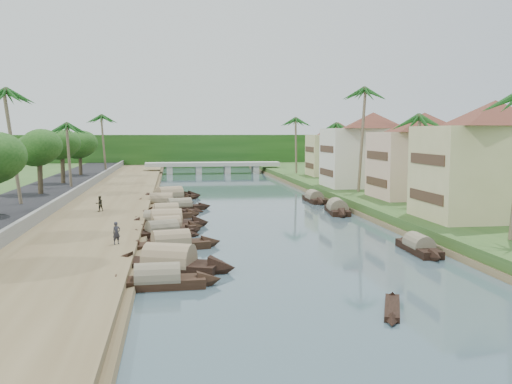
{
  "coord_description": "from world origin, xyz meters",
  "views": [
    {
      "loc": [
        -8.43,
        -47.69,
        8.68
      ],
      "look_at": [
        0.82,
        15.17,
        2.0
      ],
      "focal_mm": 40.0,
      "sensor_mm": 36.0,
      "label": 1
    }
  ],
  "objects": [
    {
      "name": "canoe_1",
      "position": [
        -8.44,
        -1.32,
        0.1
      ],
      "size": [
        4.87,
        3.22,
        0.83
      ],
      "rotation": [
        0.0,
        0.0,
        0.51
      ],
      "color": "black",
      "rests_on": "ground"
    },
    {
      "name": "tree_5",
      "position": [
        -24.0,
        53.04,
        6.47
      ],
      "size": [
        5.32,
        5.32,
        7.34
      ],
      "color": "#453927",
      "rests_on": "ground"
    },
    {
      "name": "tree_4",
      "position": [
        -24.0,
        37.08,
        6.78
      ],
      "size": [
        4.65,
        4.65,
        7.39
      ],
      "color": "#453927",
      "rests_on": "ground"
    },
    {
      "name": "person_far",
      "position": [
        -15.7,
        10.46,
        1.57
      ],
      "size": [
        0.94,
        0.88,
        1.54
      ],
      "primitive_type": "imported",
      "rotation": [
        0.0,
        0.0,
        3.65
      ],
      "color": "#2D2B1F",
      "rests_on": "left_bank"
    },
    {
      "name": "tree_3",
      "position": [
        -24.0,
        22.8,
        6.74
      ],
      "size": [
        4.83,
        4.83,
        7.42
      ],
      "color": "#453927",
      "rests_on": "ground"
    },
    {
      "name": "palm_5",
      "position": [
        -24.0,
        12.79,
        12.55
      ],
      "size": [
        3.2,
        3.2,
        12.98
      ],
      "color": "#72604C",
      "rests_on": "ground"
    },
    {
      "name": "person_near",
      "position": [
        -12.41,
        -7.01,
        1.6
      ],
      "size": [
        0.7,
        0.64,
        1.6
      ],
      "primitive_type": "imported",
      "rotation": [
        0.0,
        0.0,
        0.57
      ],
      "color": "#292830",
      "rests_on": "left_bank"
    },
    {
      "name": "building_near",
      "position": [
        18.99,
        -2.0,
        6.38
      ],
      "size": [
        14.85,
        14.85,
        10.2
      ],
      "color": "#D0C38B",
      "rests_on": "right_bank"
    },
    {
      "name": "right_bank",
      "position": [
        19.0,
        20.0,
        0.6
      ],
      "size": [
        16.0,
        180.0,
        1.2
      ],
      "primitive_type": "cube",
      "color": "#2B4D1E",
      "rests_on": "ground"
    },
    {
      "name": "sampan_6",
      "position": [
        -9.98,
        5.81,
        0.41
      ],
      "size": [
        6.64,
        2.46,
        1.98
      ],
      "rotation": [
        0.0,
        0.0,
        -0.15
      ],
      "color": "black",
      "rests_on": "ground"
    },
    {
      "name": "bridge",
      "position": [
        0.0,
        72.0,
        1.72
      ],
      "size": [
        28.0,
        4.0,
        2.4
      ],
      "color": "#A5A59B",
      "rests_on": "ground"
    },
    {
      "name": "sampan_9",
      "position": [
        -7.7,
        15.83,
        0.41
      ],
      "size": [
        7.64,
        3.19,
        1.94
      ],
      "rotation": [
        0.0,
        0.0,
        0.24
      ],
      "color": "black",
      "rests_on": "ground"
    },
    {
      "name": "sampan_15",
      "position": [
        9.11,
        11.23,
        0.42
      ],
      "size": [
        2.71,
        8.58,
        2.25
      ],
      "rotation": [
        0.0,
        0.0,
        1.45
      ],
      "color": "black",
      "rests_on": "ground"
    },
    {
      "name": "sampan_4",
      "position": [
        -9.03,
        1.92,
        0.41
      ],
      "size": [
        7.08,
        3.19,
        2.0
      ],
      "rotation": [
        0.0,
        0.0,
        0.25
      ],
      "color": "black",
      "rests_on": "ground"
    },
    {
      "name": "sampan_3",
      "position": [
        -9.35,
        -0.3,
        0.41
      ],
      "size": [
        7.34,
        4.18,
        2.0
      ],
      "rotation": [
        0.0,
        0.0,
        0.39
      ],
      "color": "black",
      "rests_on": "ground"
    },
    {
      "name": "canoe_0",
      "position": [
        2.12,
        -21.83,
        0.1
      ],
      "size": [
        2.67,
        5.25,
        0.71
      ],
      "rotation": [
        0.0,
        0.0,
        1.19
      ],
      "color": "black",
      "rests_on": "ground"
    },
    {
      "name": "palm_7",
      "position": [
        14.0,
        54.22,
        10.87
      ],
      "size": [
        3.2,
        3.2,
        11.46
      ],
      "color": "#72604C",
      "rests_on": "ground"
    },
    {
      "name": "building_mid",
      "position": [
        19.99,
        14.0,
        6.13
      ],
      "size": [
        14.11,
        14.11,
        9.7
      ],
      "color": "beige",
      "rests_on": "right_bank"
    },
    {
      "name": "palm_6",
      "position": [
        -22.0,
        31.29,
        9.52
      ],
      "size": [
        3.2,
        3.2,
        9.85
      ],
      "color": "#72604C",
      "rests_on": "ground"
    },
    {
      "name": "sampan_1",
      "position": [
        -8.71,
        -12.02,
        0.42
      ],
      "size": [
        9.02,
        5.02,
        2.59
      ],
      "rotation": [
        0.0,
        0.0,
        -0.36
      ],
      "color": "black",
      "rests_on": "ground"
    },
    {
      "name": "building_distant",
      "position": [
        19.99,
        48.0,
        5.88
      ],
      "size": [
        12.62,
        12.62,
        9.2
      ],
      "color": "#D0C38B",
      "rests_on": "right_bank"
    },
    {
      "name": "palm_3",
      "position": [
        16.0,
        37.37,
        9.69
      ],
      "size": [
        3.2,
        3.2,
        10.23
      ],
      "color": "#72604C",
      "rests_on": "ground"
    },
    {
      "name": "palm_2",
      "position": [
        15.0,
        21.43,
        13.69
      ],
      "size": [
        3.2,
        3.2,
        14.39
      ],
      "color": "#72604C",
      "rests_on": "ground"
    },
    {
      "name": "sampan_16",
      "position": [
        9.13,
        21.43,
        0.41
      ],
      "size": [
        1.82,
        8.41,
        2.07
      ],
      "rotation": [
        0.0,
        0.0,
        1.58
      ],
      "color": "black",
      "rests_on": "ground"
    },
    {
      "name": "sampan_7",
      "position": [
        -9.28,
        11.36,
        0.4
      ],
      "size": [
        6.48,
        3.3,
        1.77
      ],
      "rotation": [
        0.0,
        0.0,
        -0.33
      ],
      "color": "black",
      "rests_on": "ground"
    },
    {
      "name": "left_bank",
      "position": [
        -16.0,
        20.0,
        0.4
      ],
      "size": [
        10.0,
        180.0,
        0.8
      ],
      "primitive_type": "cube",
      "color": "brown",
      "rests_on": "ground"
    },
    {
      "name": "sampan_11",
      "position": [
        -8.81,
        26.25,
        0.42
      ],
      "size": [
        9.18,
        5.29,
        2.56
      ],
      "rotation": [
        0.0,
        0.0,
        0.39
      ],
      "color": "black",
      "rests_on": "ground"
    },
    {
      "name": "sampan_10",
      "position": [
        -9.77,
        20.4,
        0.42
      ],
      "size": [
        8.04,
        2.22,
        2.2
      ],
      "rotation": [
        0.0,
        0.0,
        -0.06
      ],
      "color": "black",
      "rests_on": "ground"
    },
    {
      "name": "road",
      "position": [
        -24.5,
        20.0,
        0.7
      ],
      "size": [
        8.0,
        180.0,
        1.4
      ],
      "primitive_type": "cube",
      "color": "black",
      "rests_on": "ground"
    },
    {
      "name": "canoe_2",
      "position": [
        -7.76,
        15.21,
        0.1
      ],
      "size": [
        5.77,
        3.85,
        0.89
      ],
      "rotation": [
        0.0,
        0.0,
        -0.52
      ],
      "color": "black",
      "rests_on": "ground"
    },
    {
      "name": "sampan_5",
      "position": [
        -9.04,
        4.43,
        0.42
      ],
      "size": [
        8.25,
        2.71,
        2.55
      ],
      "rotation": [
        0.0,
        0.0,
        0.09
      ],
      "color": "black",
      "rests_on": "ground"
    },
    {
      "name": "building_far",
      "position": [
        18.99,
        28.0,
        6.38
      ],
      "size": [
        15.59,
        15.59,
        10.2
      ],
      "color": "beige",
      "rests_on": "right_bank"
    },
    {
      "name": "sampan_8",
      "position": [
        -9.1,
        10.28,
        0.42
      ],
      "size": [
        7.24,
        2.44,
        2.21
      ],
      "rotation": [
        0.0,
        0.0,
        0.11
      ],
      "color": "black",
      "rests_on": "ground"
    },
    {
      "name": "sampan_0",
      "position": [
        -9.36,
        -16.04,
        0.41
      ],
      "size": [
        7.48,
        1.85,
        1.99
      ],
      "rotation": [
        0.0,
        0.0,
        0.03
      ],
      "color": "black",
      "rests_on": "ground"
    },
    {
      "name": "palm_8",
      "position": [
        -20.5,
        58.42,
        11.36
      ],
      "size": [
        3.2,
        3.2,
        11.76
      ],
      "color": "#72604C",
      "rests_on": "ground"
    },
    {
      "name": "sampan_2",
      "position": [
        -8.62,
        -5.51,
        0.41
      ],
      "size": [
        8.12,
        3.33,
        2.12
      ],
      "rotation": [
        0.0,
        0.0,
        0.22
      ],
      "color": "black",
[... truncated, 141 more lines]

